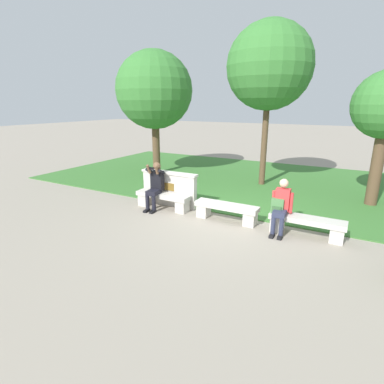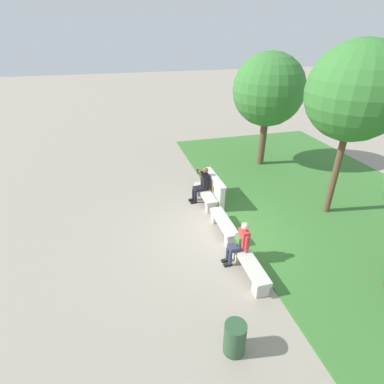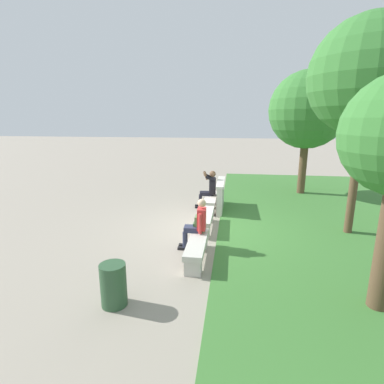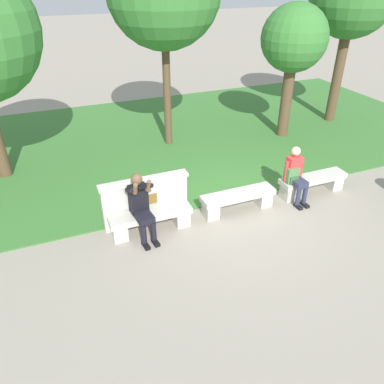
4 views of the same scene
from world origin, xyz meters
TOP-DOWN VIEW (x-y plane):
  - ground_plane at (0.00, 0.00)m, footprint 80.00×80.00m
  - grass_strip at (0.00, 4.38)m, footprint 17.53×8.00m
  - bench_main at (-1.95, 0.00)m, footprint 1.64×0.40m
  - bench_near at (0.00, 0.00)m, footprint 1.64×0.40m
  - bench_mid at (1.95, 0.00)m, footprint 1.64×0.40m
  - backrest_wall_with_plaque at (-1.95, 0.34)m, footprint 1.80×0.24m
  - person_photographer at (-2.14, -0.08)m, footprint 0.50×0.75m
  - person_distant at (1.37, -0.07)m, footprint 0.48×0.68m
  - backpack at (1.29, -0.03)m, footprint 0.28×0.24m
  - tree_behind_wall at (-0.22, 3.94)m, footprint 2.88×2.88m
  - tree_left_background at (-4.70, 3.59)m, footprint 3.06×3.06m

SIDE VIEW (x-z plane):
  - ground_plane at x=0.00m, z-range 0.00..0.00m
  - grass_strip at x=0.00m, z-range 0.00..0.03m
  - bench_main at x=-1.95m, z-range 0.07..0.52m
  - bench_near at x=0.00m, z-range 0.07..0.52m
  - bench_mid at x=1.95m, z-range 0.07..0.52m
  - backrest_wall_with_plaque at x=-1.95m, z-range 0.01..1.02m
  - backpack at x=1.29m, z-range 0.41..0.84m
  - person_distant at x=1.37m, z-range 0.04..1.30m
  - person_photographer at x=-2.14m, z-range 0.08..1.40m
  - tree_left_background at x=-4.70m, z-range 0.92..5.87m
  - tree_behind_wall at x=-0.22m, z-range 1.31..6.85m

